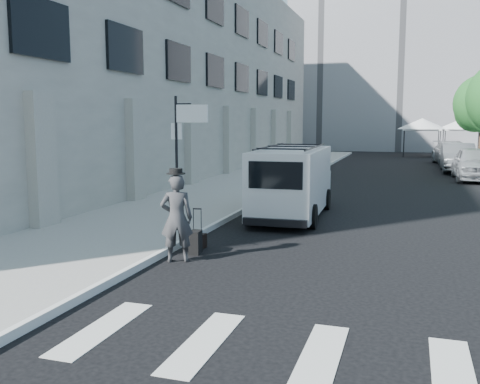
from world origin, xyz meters
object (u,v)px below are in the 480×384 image
Objects in this scene: parked_car_a at (475,163)px; parked_car_b at (458,158)px; briefcase at (201,242)px; cargo_van at (293,181)px; suitcase at (196,242)px; parked_car_c at (452,153)px; businessman at (177,218)px.

parked_car_a is 4.48m from parked_car_b.
parked_car_b is (7.32, 22.37, 0.67)m from briefcase.
parked_car_b is at bearing 68.35° from cargo_van.
parked_car_c is (7.31, 28.42, 0.52)m from suitcase.
parked_car_a is (7.79, 17.92, 0.69)m from briefcase.
parked_car_b reaches higher than briefcase.
suitcase reaches higher than briefcase.
briefcase is at bearing -115.94° from businessman.
parked_car_b is at bearing -130.73° from businessman.
cargo_van is at bearing -118.01° from parked_car_a.
parked_car_b reaches higher than parked_car_c.
suitcase is at bearing -77.10° from briefcase.
parked_car_a reaches higher than suitcase.
suitcase is 23.98m from parked_car_b.
suitcase is 0.21× the size of parked_car_a.
parked_car_a is at bearing -93.15° from parked_car_c.
parked_car_b reaches higher than suitcase.
briefcase is 0.49m from suitcase.
businessman reaches higher than parked_car_b.
parked_car_a is 0.98× the size of parked_car_b.
businessman is 20.69m from parked_car_a.
parked_car_b is (7.37, 23.59, -0.11)m from businessman.
briefcase is at bearing -108.06° from parked_car_b.
cargo_van is 1.04× the size of parked_car_c.
businessman reaches higher than parked_car_c.
businessman is at bearing -113.08° from parked_car_a.
briefcase is 0.09× the size of parked_car_b.
parked_car_b is at bearing 95.34° from parked_car_a.
parked_car_c reaches higher than suitcase.
suitcase is (0.06, -0.48, 0.11)m from briefcase.
cargo_van is at bearing -109.50° from parked_car_b.
businessman reaches higher than parked_car_a.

